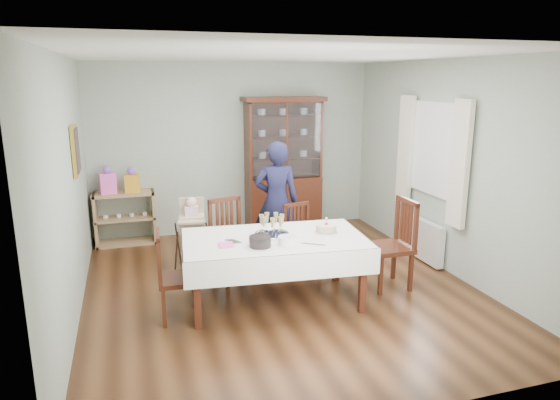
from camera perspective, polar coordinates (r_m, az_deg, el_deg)
name	(u,v)px	position (r m, az deg, el deg)	size (l,w,h in m)	color
floor	(280,288)	(6.10, 0.02, -9.99)	(5.00, 5.00, 0.00)	#593319
room_shell	(267,141)	(6.14, -1.45, 6.71)	(5.00, 5.00, 5.00)	#9EAA99
dining_table	(274,270)	(5.60, -0.65, -7.97)	(2.10, 1.33, 0.76)	#431B10
china_cabinet	(283,163)	(8.08, 0.39, 4.24)	(1.30, 0.48, 2.18)	#431B10
sideboard	(125,218)	(7.89, -17.27, -1.99)	(0.90, 0.38, 0.80)	tan
picture_frame	(75,150)	(6.22, -22.36, 5.27)	(0.04, 0.48, 0.58)	gold
window	(435,149)	(6.90, 17.26, 5.58)	(0.04, 1.02, 1.22)	white
curtain_left	(460,164)	(6.38, 19.85, 3.85)	(0.07, 0.30, 1.55)	silver
curtain_right	(405,150)	(7.39, 14.13, 5.51)	(0.07, 0.30, 1.55)	silver
radiator	(424,240)	(7.14, 16.15, -4.40)	(0.10, 0.80, 0.55)	white
chair_far_left	(233,257)	(6.23, -5.42, -6.53)	(0.57, 0.57, 1.02)	#431B10
chair_far_right	(302,252)	(6.50, 2.57, -5.98)	(0.47, 0.47, 0.88)	#431B10
chair_end_left	(178,293)	(5.38, -11.53, -10.37)	(0.45, 0.45, 0.95)	#431B10
chair_end_right	(389,261)	(6.16, 12.40, -6.87)	(0.48, 0.48, 1.07)	#431B10
woman	(277,201)	(6.78, -0.40, -0.16)	(0.60, 0.40, 1.65)	black
high_chair	(193,241)	(6.65, -9.92, -4.66)	(0.50, 0.50, 0.97)	black
champagne_tray	(272,229)	(5.53, -0.93, -3.35)	(0.39, 0.39, 0.23)	silver
birthday_cake	(326,229)	(5.63, 5.30, -3.32)	(0.27, 0.27, 0.18)	white
plate_stack_dark	(260,241)	(5.18, -2.29, -4.75)	(0.23, 0.23, 0.11)	black
plate_stack_white	(287,241)	(5.23, 0.86, -4.65)	(0.20, 0.20, 0.09)	white
napkin_stack	(226,245)	(5.23, -6.17, -5.14)	(0.15, 0.15, 0.02)	#FF5DC1
cutlery	(230,242)	(5.35, -5.79, -4.75)	(0.12, 0.17, 0.01)	silver
cake_knife	(313,244)	(5.25, 3.80, -5.06)	(0.26, 0.02, 0.01)	silver
gift_bag_pink	(108,181)	(7.74, -19.08, 2.04)	(0.25, 0.18, 0.42)	#FF5DC1
gift_bag_orange	(132,181)	(7.74, -16.53, 2.10)	(0.23, 0.18, 0.38)	gold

